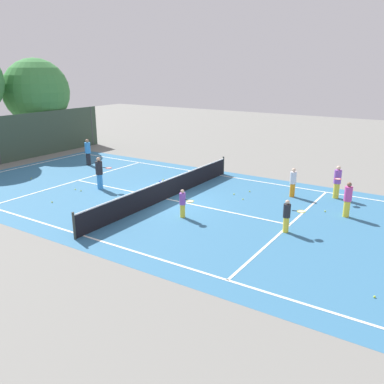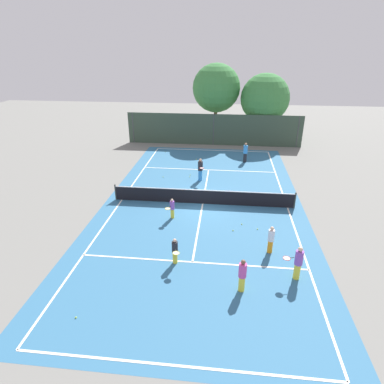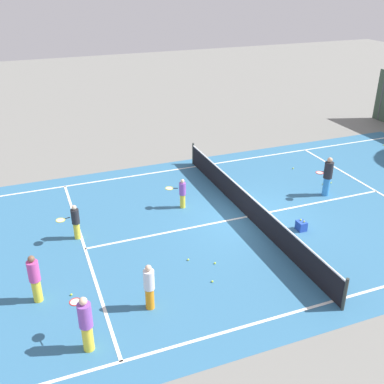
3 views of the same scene
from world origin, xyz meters
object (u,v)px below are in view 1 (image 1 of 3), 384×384
at_px(player_5, 287,216).
at_px(player_6, 293,182).
at_px(ball_crate, 163,184).
at_px(player_0, 88,152).
at_px(tennis_ball_7, 81,191).
at_px(tennis_ball_5, 243,199).
at_px(player_1, 348,199).
at_px(tennis_ball_4, 375,297).
at_px(tennis_ball_9, 250,191).
at_px(tennis_ball_3, 234,194).
at_px(tennis_ball_1, 75,189).
at_px(player_2, 183,203).
at_px(tennis_ball_2, 31,178).
at_px(player_3, 337,182).
at_px(tennis_ball_0, 325,211).
at_px(tennis_ball_6, 52,202).
at_px(player_4, 99,173).

distance_m(player_5, player_6, 4.83).
bearing_deg(ball_crate, player_0, 78.80).
bearing_deg(player_0, tennis_ball_7, -137.21).
height_order(tennis_ball_5, tennis_ball_7, same).
height_order(player_1, tennis_ball_4, player_1).
bearing_deg(ball_crate, tennis_ball_9, -68.56).
bearing_deg(tennis_ball_4, player_5, 49.74).
bearing_deg(tennis_ball_3, ball_crate, 102.24).
relative_size(player_1, player_6, 1.06).
xyz_separation_m(player_5, tennis_ball_1, (-0.59, 11.59, -0.67)).
xyz_separation_m(player_2, tennis_ball_5, (3.67, -1.13, -0.63)).
xyz_separation_m(ball_crate, tennis_ball_9, (1.73, -4.40, -0.15)).
distance_m(player_0, tennis_ball_9, 11.79).
distance_m(player_5, ball_crate, 8.34).
bearing_deg(tennis_ball_2, player_3, -69.37).
distance_m(player_1, tennis_ball_0, 1.22).
xyz_separation_m(player_3, tennis_ball_4, (-8.84, -3.33, -0.83)).
xyz_separation_m(tennis_ball_6, tennis_ball_9, (6.86, -7.33, 0.00)).
bearing_deg(player_1, player_5, 152.90).
bearing_deg(tennis_ball_6, player_6, -52.44).
bearing_deg(player_4, tennis_ball_3, -65.46).
relative_size(player_6, tennis_ball_7, 22.52).
bearing_deg(tennis_ball_1, player_2, -92.22).
bearing_deg(tennis_ball_3, tennis_ball_5, -123.76).
height_order(tennis_ball_4, tennis_ball_9, same).
xyz_separation_m(player_1, tennis_ball_1, (-3.70, 13.18, -0.77)).
distance_m(tennis_ball_1, tennis_ball_5, 8.98).
bearing_deg(tennis_ball_2, tennis_ball_0, -77.12).
distance_m(player_6, tennis_ball_0, 2.59).
bearing_deg(player_2, tennis_ball_4, -106.20).
bearing_deg(tennis_ball_9, tennis_ball_3, 151.56).
xyz_separation_m(player_0, player_2, (-4.78, -10.92, -0.23)).
height_order(tennis_ball_5, tennis_ball_6, same).
bearing_deg(tennis_ball_7, ball_crate, -46.39).
height_order(tennis_ball_2, tennis_ball_9, same).
relative_size(player_3, tennis_ball_7, 25.22).
xyz_separation_m(tennis_ball_2, tennis_ball_4, (-2.80, -19.37, 0.00)).
xyz_separation_m(tennis_ball_2, tennis_ball_5, (3.26, -12.24, 0.00)).
xyz_separation_m(player_3, player_6, (-0.95, 1.93, -0.10)).
distance_m(player_6, tennis_ball_2, 15.01).
xyz_separation_m(player_0, player_6, (0.71, -13.92, -0.14)).
height_order(player_1, tennis_ball_5, player_1).
bearing_deg(player_5, player_2, 101.16).
xyz_separation_m(tennis_ball_6, tennis_ball_7, (2.09, 0.26, 0.00)).
bearing_deg(tennis_ball_5, tennis_ball_1, 112.17).
height_order(player_2, tennis_ball_5, player_2).
xyz_separation_m(player_0, tennis_ball_6, (-6.59, -4.43, -0.87)).
bearing_deg(tennis_ball_3, tennis_ball_2, 108.18).
relative_size(player_1, tennis_ball_6, 23.89).
distance_m(player_0, tennis_ball_4, 20.49).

